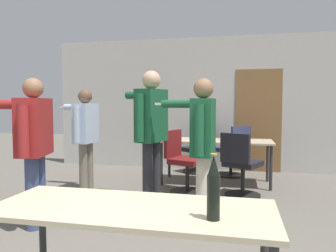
# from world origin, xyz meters

# --- Properties ---
(back_wall) EXTENTS (6.41, 0.12, 2.73)m
(back_wall) POSITION_xyz_m (0.03, 5.32, 1.36)
(back_wall) COLOR beige
(back_wall) RESTS_ON ground_plane
(conference_table_near) EXTENTS (1.68, 0.66, 0.74)m
(conference_table_near) POSITION_xyz_m (0.12, 0.32, 0.66)
(conference_table_near) COLOR #C6B793
(conference_table_near) RESTS_ON ground_plane
(conference_table_far) EXTENTS (1.88, 0.74, 0.74)m
(conference_table_far) POSITION_xyz_m (0.35, 4.09, 0.67)
(conference_table_far) COLOR #C6B793
(conference_table_far) RESTS_ON ground_plane
(person_left_plaid) EXTENTS (0.74, 0.62, 1.63)m
(person_left_plaid) POSITION_xyz_m (0.34, 2.05, 0.99)
(person_left_plaid) COLOR beige
(person_left_plaid) RESTS_ON ground_plane
(person_right_polo) EXTENTS (0.72, 0.64, 1.58)m
(person_right_polo) POSITION_xyz_m (-1.57, 3.10, 0.95)
(person_right_polo) COLOR slate
(person_right_polo) RESTS_ON ground_plane
(person_far_watching) EXTENTS (0.87, 0.68, 1.64)m
(person_far_watching) POSITION_xyz_m (-1.46, 1.65, 0.97)
(person_far_watching) COLOR #3D4C75
(person_far_watching) RESTS_ON ground_plane
(person_center_tall) EXTENTS (0.76, 0.80, 1.78)m
(person_center_tall) POSITION_xyz_m (-0.40, 2.61, 1.08)
(person_center_tall) COLOR #28282D
(person_center_tall) RESTS_ON ground_plane
(office_chair_far_left) EXTENTS (0.67, 0.68, 0.92)m
(office_chair_far_left) POSITION_xyz_m (-0.06, 4.98, 0.43)
(office_chair_far_left) COLOR black
(office_chair_far_left) RESTS_ON ground_plane
(office_chair_near_pushed) EXTENTS (0.63, 0.66, 0.94)m
(office_chair_near_pushed) POSITION_xyz_m (0.76, 3.31, 0.45)
(office_chair_near_pushed) COLOR black
(office_chair_near_pushed) RESTS_ON ground_plane
(office_chair_mid_tucked) EXTENTS (0.68, 0.69, 0.96)m
(office_chair_mid_tucked) POSITION_xyz_m (0.64, 4.67, 0.46)
(office_chair_mid_tucked) COLOR black
(office_chair_mid_tucked) RESTS_ON ground_plane
(office_chair_far_right) EXTENTS (0.64, 0.60, 0.95)m
(office_chair_far_right) POSITION_xyz_m (-0.10, 3.41, 0.45)
(office_chair_far_right) COLOR black
(office_chair_far_right) RESTS_ON ground_plane
(beer_bottle) EXTENTS (0.07, 0.07, 0.35)m
(beer_bottle) POSITION_xyz_m (0.61, 0.19, 0.91)
(beer_bottle) COLOR black
(beer_bottle) RESTS_ON conference_table_near
(drink_cup) EXTENTS (0.08, 0.08, 0.11)m
(drink_cup) POSITION_xyz_m (0.46, 4.27, 0.80)
(drink_cup) COLOR #2866A3
(drink_cup) RESTS_ON conference_table_far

